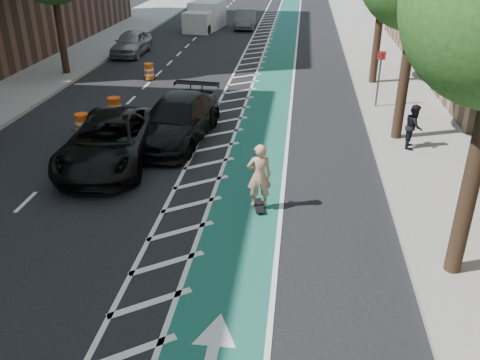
# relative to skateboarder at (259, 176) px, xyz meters

# --- Properties ---
(ground) EXTENTS (120.00, 120.00, 0.00)m
(ground) POSITION_rel_skateboarder_xyz_m (-3.38, -2.81, -1.01)
(ground) COLOR black
(ground) RESTS_ON ground
(bike_lane) EXTENTS (2.00, 90.00, 0.01)m
(bike_lane) POSITION_rel_skateboarder_xyz_m (-0.38, 7.19, -1.01)
(bike_lane) COLOR #175341
(bike_lane) RESTS_ON ground
(buffer_strip) EXTENTS (1.40, 90.00, 0.01)m
(buffer_strip) POSITION_rel_skateboarder_xyz_m (-1.88, 7.19, -1.01)
(buffer_strip) COLOR silver
(buffer_strip) RESTS_ON ground
(sidewalk_right) EXTENTS (5.00, 90.00, 0.15)m
(sidewalk_right) POSITION_rel_skateboarder_xyz_m (6.12, 7.19, -0.94)
(sidewalk_right) COLOR gray
(sidewalk_right) RESTS_ON ground
(curb_right) EXTENTS (0.12, 90.00, 0.16)m
(curb_right) POSITION_rel_skateboarder_xyz_m (3.67, 7.19, -0.93)
(curb_right) COLOR gray
(curb_right) RESTS_ON ground
(curb_left) EXTENTS (0.12, 90.00, 0.16)m
(curb_left) POSITION_rel_skateboarder_xyz_m (-10.43, 7.19, -0.93)
(curb_left) COLOR gray
(curb_left) RESTS_ON ground
(sign_post) EXTENTS (0.35, 0.08, 2.47)m
(sign_post) POSITION_rel_skateboarder_xyz_m (4.22, 9.19, 0.34)
(sign_post) COLOR #4C4C4C
(sign_post) RESTS_ON ground
(skateboard) EXTENTS (0.39, 0.85, 0.11)m
(skateboard) POSITION_rel_skateboarder_xyz_m (0.00, 0.00, -0.92)
(skateboard) COLOR black
(skateboard) RESTS_ON ground
(skateboarder) EXTENTS (0.73, 0.55, 1.81)m
(skateboarder) POSITION_rel_skateboarder_xyz_m (0.00, 0.00, 0.00)
(skateboarder) COLOR tan
(skateboarder) RESTS_ON skateboard
(suv_near) EXTENTS (3.06, 5.80, 1.55)m
(suv_near) POSITION_rel_skateboarder_xyz_m (-5.08, 2.51, -0.24)
(suv_near) COLOR black
(suv_near) RESTS_ON ground
(suv_far) EXTENTS (2.72, 5.53, 1.55)m
(suv_far) POSITION_rel_skateboarder_xyz_m (-3.38, 4.77, -0.24)
(suv_far) COLOR black
(suv_far) RESTS_ON ground
(car_silver) EXTENTS (1.72, 4.21, 1.43)m
(car_silver) POSITION_rel_skateboarder_xyz_m (-9.38, 18.27, -0.30)
(car_silver) COLOR gray
(car_silver) RESTS_ON ground
(car_grey) EXTENTS (1.62, 4.25, 1.38)m
(car_grey) POSITION_rel_skateboarder_xyz_m (-3.52, 28.43, -0.32)
(car_grey) COLOR #55555A
(car_grey) RESTS_ON ground
(pedestrian) EXTENTS (0.69, 0.83, 1.52)m
(pedestrian) POSITION_rel_skateboarder_xyz_m (4.88, 4.69, -0.10)
(pedestrian) COLOR black
(pedestrian) RESTS_ON sidewalk_right
(box_truck) EXTENTS (2.69, 4.98, 1.98)m
(box_truck) POSITION_rel_skateboarder_xyz_m (-6.53, 27.67, -0.10)
(box_truck) COLOR silver
(box_truck) RESTS_ON ground
(barrel_a) EXTENTS (0.64, 0.64, 0.87)m
(barrel_a) POSITION_rel_skateboarder_xyz_m (-6.94, 4.69, -0.60)
(barrel_a) COLOR #FF530D
(barrel_a) RESTS_ON ground
(barrel_b) EXTENTS (0.66, 0.66, 0.90)m
(barrel_b) POSITION_rel_skateboarder_xyz_m (-6.41, 6.69, -0.59)
(barrel_b) COLOR #E94C0C
(barrel_b) RESTS_ON ground
(barrel_c) EXTENTS (0.61, 0.61, 0.83)m
(barrel_c) POSITION_rel_skateboarder_xyz_m (-6.73, 12.74, -0.62)
(barrel_c) COLOR #E4560C
(barrel_c) RESTS_ON ground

